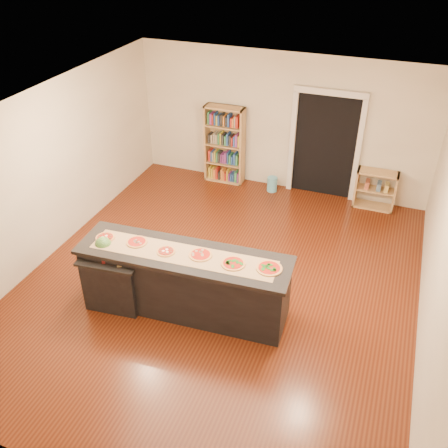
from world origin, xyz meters
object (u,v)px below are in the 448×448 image
at_px(kitchen_island, 185,282).
at_px(bookshelf, 224,145).
at_px(watermelon, 103,245).
at_px(low_shelf, 375,190).
at_px(side_counter, 116,279).
at_px(waste_bin, 272,184).

xyz_separation_m(kitchen_island, bookshelf, (-0.89, 4.02, 0.32)).
bearing_deg(bookshelf, watermelon, -93.81).
distance_m(kitchen_island, low_shelf, 4.60).
distance_m(bookshelf, low_shelf, 3.19).
distance_m(kitchen_island, watermelon, 1.28).
bearing_deg(side_counter, low_shelf, 46.66).
distance_m(kitchen_island, side_counter, 1.04).
height_order(side_counter, low_shelf, side_counter).
bearing_deg(waste_bin, side_counter, -106.32).
relative_size(low_shelf, watermelon, 3.27).
bearing_deg(bookshelf, waste_bin, -4.77).
bearing_deg(watermelon, waste_bin, 71.48).
relative_size(bookshelf, waste_bin, 5.40).
height_order(waste_bin, watermelon, watermelon).
bearing_deg(waste_bin, kitchen_island, -93.00).
height_order(kitchen_island, bookshelf, bookshelf).
height_order(bookshelf, watermelon, bookshelf).
bearing_deg(watermelon, side_counter, -17.70).
distance_m(side_counter, low_shelf, 5.35).
distance_m(kitchen_island, bookshelf, 4.13).
relative_size(low_shelf, waste_bin, 2.52).
relative_size(side_counter, low_shelf, 1.13).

